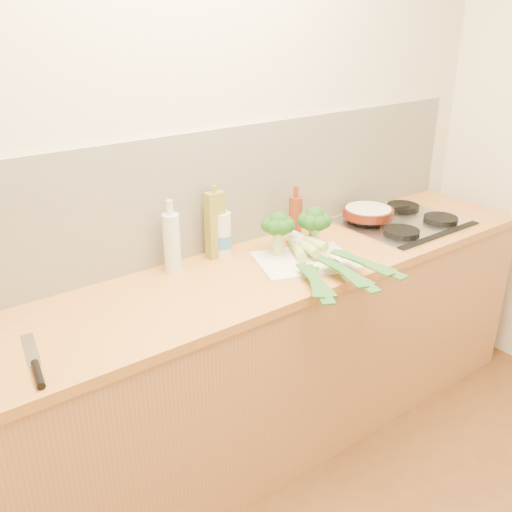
% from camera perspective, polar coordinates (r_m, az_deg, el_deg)
% --- Properties ---
extents(room_shell, '(3.50, 3.50, 3.50)m').
position_cam_1_polar(room_shell, '(2.45, -5.92, 6.04)').
color(room_shell, beige).
rests_on(room_shell, ground).
extents(counter, '(3.20, 0.62, 0.90)m').
position_cam_1_polar(counter, '(2.55, -1.74, -11.20)').
color(counter, '#AE7548').
rests_on(counter, ground).
extents(gas_hob, '(0.58, 0.50, 0.04)m').
position_cam_1_polar(gas_hob, '(2.97, 14.47, 3.39)').
color(gas_hob, silver).
rests_on(gas_hob, counter).
extents(chopping_board, '(0.48, 0.41, 0.01)m').
position_cam_1_polar(chopping_board, '(2.45, 4.90, -0.47)').
color(chopping_board, white).
rests_on(chopping_board, counter).
extents(broccoli_left, '(0.14, 0.14, 0.20)m').
position_cam_1_polar(broccoli_left, '(2.45, 2.24, 3.08)').
color(broccoli_left, '#B8CA76').
rests_on(broccoli_left, chopping_board).
extents(broccoli_right, '(0.15, 0.15, 0.20)m').
position_cam_1_polar(broccoli_right, '(2.51, 5.86, 3.54)').
color(broccoli_right, '#B8CA76').
rests_on(broccoli_right, chopping_board).
extents(leek_front, '(0.37, 0.64, 0.04)m').
position_cam_1_polar(leek_front, '(2.42, 4.59, -0.08)').
color(leek_front, white).
rests_on(leek_front, chopping_board).
extents(leek_mid, '(0.17, 0.62, 0.04)m').
position_cam_1_polar(leek_mid, '(2.39, 6.40, 0.04)').
color(leek_mid, white).
rests_on(leek_mid, chopping_board).
extents(leek_back, '(0.12, 0.62, 0.04)m').
position_cam_1_polar(leek_back, '(2.41, 7.41, 0.69)').
color(leek_back, white).
rests_on(leek_back, chopping_board).
extents(chefs_knife, '(0.09, 0.34, 0.02)m').
position_cam_1_polar(chefs_knife, '(1.87, -21.13, -10.38)').
color(chefs_knife, silver).
rests_on(chefs_knife, counter).
extents(skillet, '(0.37, 0.26, 0.04)m').
position_cam_1_polar(skillet, '(2.92, 11.19, 4.34)').
color(skillet, '#4E170D').
rests_on(skillet, gas_hob).
extents(oil_tin, '(0.08, 0.05, 0.32)m').
position_cam_1_polar(oil_tin, '(2.45, -4.10, 3.14)').
color(oil_tin, olive).
rests_on(oil_tin, counter).
extents(glass_bottle, '(0.07, 0.07, 0.31)m').
position_cam_1_polar(glass_bottle, '(2.34, -8.41, 1.42)').
color(glass_bottle, silver).
rests_on(glass_bottle, counter).
extents(amber_bottle, '(0.06, 0.06, 0.25)m').
position_cam_1_polar(amber_bottle, '(2.69, 3.96, 4.01)').
color(amber_bottle, maroon).
rests_on(amber_bottle, counter).
extents(water_bottle, '(0.08, 0.08, 0.23)m').
position_cam_1_polar(water_bottle, '(2.48, -3.36, 2.05)').
color(water_bottle, silver).
rests_on(water_bottle, counter).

